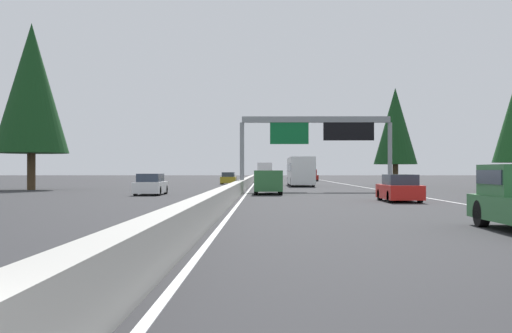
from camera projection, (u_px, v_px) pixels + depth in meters
ground_plane at (248, 188)px, 62.32m from camera, size 320.00×320.00×0.00m
median_barrier at (250, 180)px, 82.32m from camera, size 180.00×0.56×0.90m
shoulder_stripe_right at (352, 185)px, 72.17m from camera, size 160.00×0.16×0.01m
shoulder_stripe_median at (253, 185)px, 72.31m from camera, size 160.00×0.16×0.01m
sign_gantry_overhead at (318, 132)px, 52.99m from camera, size 0.50×12.68×6.18m
sedan_mid_right at (399, 189)px, 34.59m from camera, size 4.40×1.80×1.47m
sedan_mid_center at (268, 181)px, 58.62m from camera, size 4.40×1.80×1.47m
box_truck_far_left at (265, 171)px, 107.27m from camera, size 8.50×2.40×2.95m
minivan_near_center at (268, 181)px, 45.39m from camera, size 5.00×1.95×1.69m
bus_near_right at (300, 170)px, 69.91m from camera, size 11.50×2.55×3.10m
sedan_far_center at (305, 176)px, 112.77m from camera, size 4.40×1.80×1.47m
pickup_distant_b at (311, 175)px, 101.34m from camera, size 5.60×2.00×1.86m
oncoming_near at (151, 185)px, 43.97m from camera, size 4.40×1.80×1.47m
oncoming_far at (228, 179)px, 78.68m from camera, size 4.40×1.80×1.47m
conifer_right_mid at (395, 126)px, 70.13m from camera, size 4.75×4.75×10.80m
conifer_left_near at (31, 88)px, 55.43m from camera, size 6.40×6.40×14.55m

